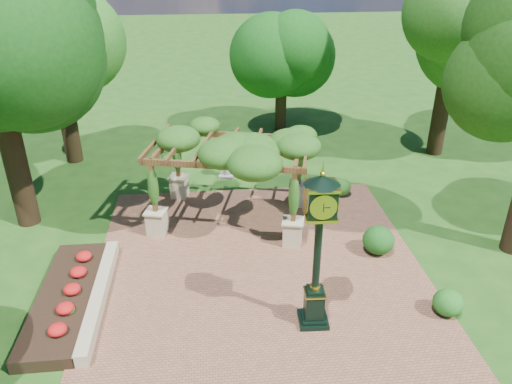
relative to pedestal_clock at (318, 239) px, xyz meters
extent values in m
plane|color=#1E4714|center=(-1.16, 0.96, -2.62)|extent=(120.00, 120.00, 0.00)
cube|color=brown|center=(-1.16, 1.96, -2.60)|extent=(10.00, 12.00, 0.04)
cube|color=#C6B793|center=(-5.76, 1.46, -2.42)|extent=(0.35, 5.00, 0.40)
cube|color=red|center=(-6.66, 1.46, -2.44)|extent=(1.50, 5.00, 0.36)
cube|color=black|center=(0.00, 0.00, -2.52)|extent=(0.80, 0.80, 0.11)
cube|color=black|center=(0.00, 0.00, -2.00)|extent=(0.50, 0.50, 0.86)
cube|color=gold|center=(0.00, 0.00, -1.62)|extent=(0.56, 0.56, 0.04)
cylinder|color=black|center=(0.00, 0.00, -0.38)|extent=(0.20, 0.20, 2.20)
cube|color=black|center=(0.00, 0.00, 1.06)|extent=(0.70, 0.70, 0.67)
cylinder|color=white|center=(-0.02, -0.34, 1.06)|extent=(0.57, 0.06, 0.57)
cone|color=black|center=(0.00, 0.00, 1.58)|extent=(0.90, 0.90, 0.24)
sphere|color=gold|center=(0.00, 0.00, 1.73)|extent=(0.13, 0.13, 0.13)
cube|color=#C1B58F|center=(-4.42, 4.92, -2.16)|extent=(0.73, 0.73, 0.83)
cube|color=brown|center=(-4.42, 4.92, -0.84)|extent=(0.18, 0.18, 1.71)
cube|color=#C1B58F|center=(0.08, 3.81, -2.16)|extent=(0.73, 0.73, 0.83)
cube|color=brown|center=(0.08, 3.81, -0.84)|extent=(0.18, 0.18, 1.71)
cube|color=#C1B58F|center=(-3.75, 7.62, -2.16)|extent=(0.73, 0.73, 0.83)
cube|color=brown|center=(-3.75, 7.62, -0.84)|extent=(0.18, 0.18, 1.71)
cube|color=#C1B58F|center=(0.75, 6.51, -2.16)|extent=(0.73, 0.73, 0.83)
cube|color=brown|center=(0.75, 6.51, -0.84)|extent=(0.18, 0.18, 1.71)
cube|color=brown|center=(-2.17, 4.36, 0.09)|extent=(5.25, 1.42, 0.20)
cube|color=brown|center=(-1.50, 7.06, 0.09)|extent=(5.25, 1.42, 0.20)
ellipsoid|color=#234F16|center=(-1.83, 5.71, 0.34)|extent=(6.02, 4.53, 0.93)
cube|color=gray|center=(-1.82, 9.34, -2.56)|extent=(0.75, 0.75, 0.11)
cylinder|color=gray|center=(-1.82, 9.34, -2.06)|extent=(0.38, 0.38, 1.01)
cylinder|color=gray|center=(-1.82, 9.34, -1.53)|extent=(0.71, 0.71, 0.06)
ellipsoid|color=#1F5F1B|center=(3.65, -0.04, -2.21)|extent=(0.95, 0.95, 0.73)
ellipsoid|color=#174D15|center=(2.73, 3.02, -2.12)|extent=(1.27, 1.27, 0.91)
ellipsoid|color=#2E681E|center=(2.57, 7.09, -2.24)|extent=(0.80, 0.80, 0.68)
cylinder|color=black|center=(-9.07, 6.22, -0.84)|extent=(0.77, 0.77, 3.55)
cylinder|color=black|center=(-8.67, 11.80, -1.05)|extent=(0.73, 0.73, 3.14)
ellipsoid|color=#265E1A|center=(-8.67, 11.80, 3.00)|extent=(4.07, 4.07, 4.95)
cylinder|color=#2F2113|center=(1.29, 14.86, -1.45)|extent=(0.58, 0.58, 2.34)
ellipsoid|color=#114310|center=(1.29, 14.86, 1.57)|extent=(3.71, 3.71, 3.70)
cylinder|color=#311F13|center=(8.11, 11.01, -0.73)|extent=(0.72, 0.72, 3.77)
ellipsoid|color=#255719|center=(8.11, 11.01, 4.12)|extent=(4.90, 4.90, 5.95)
camera|label=1|loc=(-2.53, -10.01, 6.48)|focal=35.00mm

